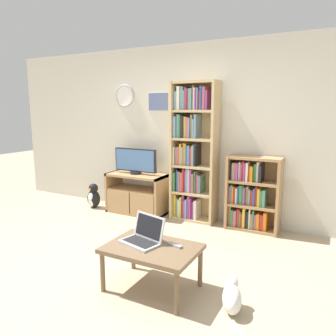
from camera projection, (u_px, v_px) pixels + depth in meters
ground_plane at (104, 271)px, 3.38m from camera, size 18.00×18.00×0.00m
wall_back at (188, 132)px, 4.98m from camera, size 6.85×0.09×2.60m
tv_stand at (137, 193)px, 5.24m from camera, size 0.96×0.46×0.63m
television at (135, 161)px, 5.17m from camera, size 0.74×0.18×0.40m
bookshelf_tall at (192, 153)px, 4.81m from camera, size 0.67×0.30×2.04m
bookshelf_short at (251, 195)px, 4.49m from camera, size 0.71×0.31×1.02m
coffee_table at (152, 251)px, 2.99m from camera, size 0.84×0.58×0.42m
laptop at (144, 236)px, 3.06m from camera, size 0.42×0.36×0.25m
remote_near_laptop at (175, 245)px, 2.99m from camera, size 0.17×0.08×0.02m
cat at (232, 297)px, 2.69m from camera, size 0.36×0.50×0.28m
penguin_figurine at (93, 197)px, 5.53m from camera, size 0.22×0.20×0.41m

